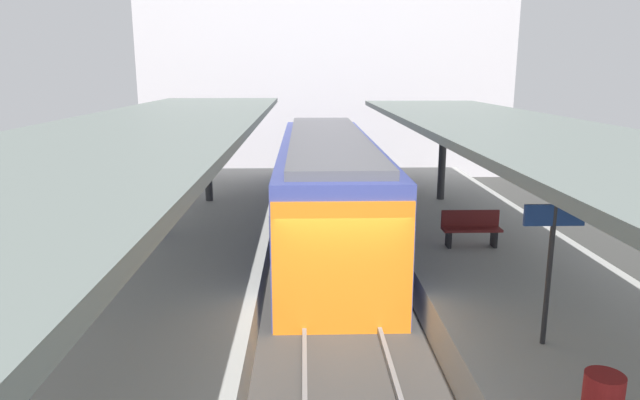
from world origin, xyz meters
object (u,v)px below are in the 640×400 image
(commuter_train, at_px, (328,187))
(platform_bench, at_px, (471,227))
(platform_sign, at_px, (552,243))
(passenger_near_bench, at_px, (156,201))

(commuter_train, relative_size, platform_bench, 9.48)
(platform_sign, xyz_separation_m, passenger_near_bench, (-7.41, 6.08, -0.71))
(commuter_train, bearing_deg, platform_bench, -47.75)
(platform_bench, distance_m, passenger_near_bench, 7.82)
(platform_bench, bearing_deg, passenger_near_bench, 172.27)
(platform_bench, xyz_separation_m, platform_sign, (-0.33, -5.03, 1.16))
(platform_sign, distance_m, passenger_near_bench, 9.61)
(commuter_train, xyz_separation_m, passenger_near_bench, (-4.44, -2.57, 0.18))
(passenger_near_bench, bearing_deg, commuter_train, 30.09)
(platform_bench, height_order, platform_sign, platform_sign)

